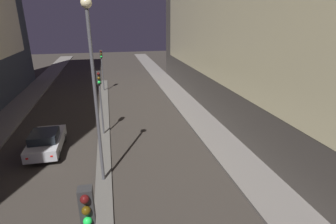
% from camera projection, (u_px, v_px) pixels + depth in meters
% --- Properties ---
extents(median_strip, '(0.86, 33.21, 0.13)m').
position_uv_depth(median_strip, '(104.00, 128.00, 20.93)').
color(median_strip, '#56544F').
rests_on(median_strip, ground).
extents(traffic_light_mid, '(0.32, 0.42, 4.74)m').
position_uv_depth(traffic_light_mid, '(100.00, 89.00, 18.54)').
color(traffic_light_mid, '#4C4C51').
rests_on(traffic_light_mid, median_strip).
extents(traffic_light_far, '(0.32, 0.42, 4.74)m').
position_uv_depth(traffic_light_far, '(102.00, 61.00, 30.08)').
color(traffic_light_far, '#4C4C51').
rests_on(traffic_light_far, median_strip).
extents(street_lamp, '(0.48, 0.48, 9.09)m').
position_uv_depth(street_lamp, '(93.00, 73.00, 12.19)').
color(street_lamp, '#4C4C51').
rests_on(street_lamp, median_strip).
extents(car_left_lane, '(1.91, 4.17, 1.52)m').
position_uv_depth(car_left_lane, '(46.00, 141.00, 17.08)').
color(car_left_lane, '#B2B2B7').
rests_on(car_left_lane, ground).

